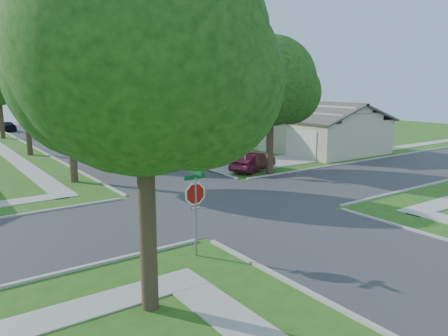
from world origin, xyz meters
TOP-DOWN VIEW (x-y plane):
  - ground at (0.00, 0.00)m, footprint 100.00×100.00m
  - road_ns at (0.00, 0.00)m, footprint 7.00×100.00m
  - sidewalk_ne at (6.10, 26.00)m, footprint 1.20×40.00m
  - sidewalk_nw at (-6.10, 26.00)m, footprint 1.20×40.00m
  - driveway at (7.90, 7.10)m, footprint 8.80×3.60m
  - stop_sign_sw at (-4.70, -4.70)m, footprint 1.05×0.80m
  - stop_sign_ne at (4.70, 4.70)m, footprint 1.05×0.80m
  - tree_e_near at (4.75, 9.01)m, footprint 4.97×4.80m
  - tree_e_mid at (4.76, 21.01)m, footprint 5.59×5.40m
  - tree_e_far at (4.75, 34.01)m, footprint 5.17×5.00m
  - tree_w_near at (-4.64, 9.01)m, footprint 5.38×5.20m
  - tree_w_mid at (-4.64, 21.01)m, footprint 5.80×5.60m
  - tree_sw_corner at (-7.44, -6.99)m, footprint 6.21×6.00m
  - tree_ne_corner at (6.36, 4.21)m, footprint 5.80×5.60m
  - house_ne_near at (15.99, 11.00)m, footprint 8.42×13.60m
  - house_ne_far at (15.99, 29.00)m, footprint 8.42×13.60m
  - car_driveway at (6.00, 5.50)m, footprint 4.15×2.67m
  - car_curb_east at (3.20, 32.19)m, footprint 1.63×3.91m
  - car_curb_west at (-3.20, 41.60)m, footprint 2.09×4.13m

SIDE VIEW (x-z plane):
  - ground at x=0.00m, z-range 0.00..0.00m
  - road_ns at x=0.00m, z-range -0.01..0.01m
  - sidewalk_ne at x=6.10m, z-range 0.00..0.04m
  - sidewalk_nw at x=-6.10m, z-range 0.00..0.04m
  - driveway at x=7.90m, z-range 0.00..0.05m
  - car_curb_west at x=-3.20m, z-range 0.00..1.15m
  - car_driveway at x=6.00m, z-range 0.00..1.29m
  - car_curb_east at x=3.20m, z-range 0.00..1.32m
  - house_ne_near at x=15.99m, z-range -0.60..3.63m
  - house_ne_far at x=15.99m, z-range -0.60..3.63m
  - stop_sign_sw at x=-4.70m, z-range 0.54..3.52m
  - stop_sign_ne at x=4.70m, z-range 0.54..3.52m
  - tree_ne_corner at x=6.36m, z-range 1.26..9.92m
  - tree_e_near at x=4.75m, z-range 1.50..9.78m
  - tree_e_far at x=4.75m, z-range 1.62..10.34m
  - tree_w_near at x=-4.64m, z-range 1.63..10.60m
  - tree_e_mid at x=4.76m, z-range 1.64..10.86m
  - tree_sw_corner at x=-7.44m, z-range 1.49..11.04m
  - tree_w_mid at x=-4.64m, z-range 1.71..11.27m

